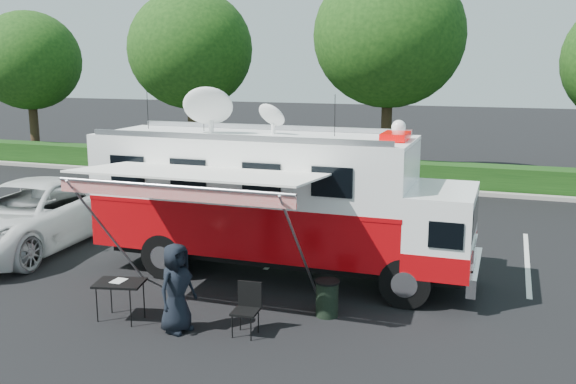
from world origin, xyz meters
name	(u,v)px	position (x,y,z in m)	size (l,w,h in m)	color
ground_plane	(281,275)	(0.00, 0.00, 0.00)	(120.00, 120.00, 0.00)	black
back_border	(416,59)	(1.14, 12.90, 5.00)	(60.00, 6.14, 8.87)	#9E998E
stall_lines	(300,240)	(-0.50, 3.00, 0.00)	(24.12, 5.50, 0.01)	silver
command_truck	(278,200)	(-0.08, 0.00, 1.80)	(8.78, 2.42, 4.22)	black
awning	(196,178)	(-0.86, -2.51, 2.71)	(4.79, 2.49, 2.90)	white
white_suv	(31,247)	(-7.16, -0.06, 0.00)	(2.96, 6.41, 1.78)	white
person	(178,331)	(-0.74, -3.62, 0.00)	(0.83, 0.54, 1.69)	black
folding_table	(120,284)	(-2.04, -3.52, 0.73)	(1.04, 0.84, 0.78)	black
folding_chair	(248,304)	(0.52, -3.28, 0.57)	(0.49, 0.52, 0.97)	black
trash_bin	(327,298)	(1.69, -2.02, 0.37)	(0.48, 0.48, 0.73)	black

